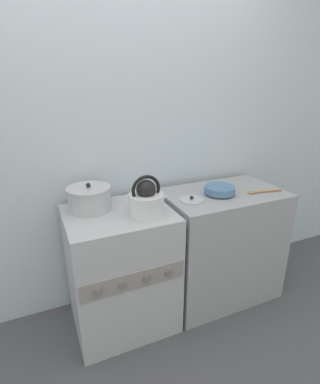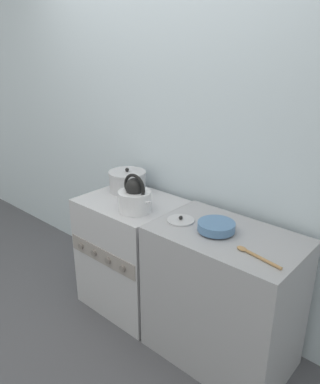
% 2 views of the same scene
% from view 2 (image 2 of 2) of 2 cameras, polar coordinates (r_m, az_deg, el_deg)
% --- Properties ---
extents(ground_plane, '(12.00, 12.00, 0.00)m').
position_cam_2_polar(ground_plane, '(2.85, -8.21, -18.53)').
color(ground_plane, '#4C4C51').
extents(wall_back, '(7.00, 0.06, 2.50)m').
position_cam_2_polar(wall_back, '(2.68, 0.46, 9.16)').
color(wall_back, silver).
rests_on(wall_back, ground_plane).
extents(stove, '(0.65, 0.57, 0.83)m').
position_cam_2_polar(stove, '(2.75, -4.35, -9.28)').
color(stove, '#B2B2B7').
rests_on(stove, ground_plane).
extents(counter, '(0.85, 0.53, 0.85)m').
position_cam_2_polar(counter, '(2.34, 9.48, -15.50)').
color(counter, '#99999E').
rests_on(counter, ground_plane).
extents(kettle, '(0.26, 0.21, 0.25)m').
position_cam_2_polar(kettle, '(2.37, -3.83, -0.85)').
color(kettle, silver).
rests_on(kettle, stove).
extents(cooking_pot, '(0.27, 0.27, 0.17)m').
position_cam_2_polar(cooking_pot, '(2.72, -4.98, 1.68)').
color(cooking_pot, '#B2B2B7').
rests_on(cooking_pot, stove).
extents(enamel_bowl, '(0.21, 0.21, 0.06)m').
position_cam_2_polar(enamel_bowl, '(2.11, 8.58, -5.22)').
color(enamel_bowl, '#4C729E').
rests_on(enamel_bowl, counter).
extents(loose_pot_lid, '(0.16, 0.16, 0.03)m').
position_cam_2_polar(loose_pot_lid, '(2.23, 3.18, -4.30)').
color(loose_pot_lid, '#B2B2B7').
rests_on(loose_pot_lid, counter).
extents(wooden_spoon, '(0.27, 0.07, 0.02)m').
position_cam_2_polar(wooden_spoon, '(1.93, 14.20, -9.28)').
color(wooden_spoon, '#A37A4C').
rests_on(wooden_spoon, counter).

